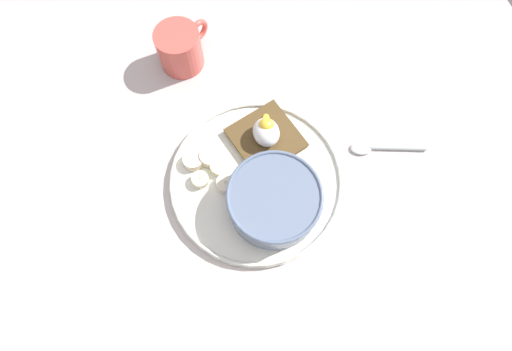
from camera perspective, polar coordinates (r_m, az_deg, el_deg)
The scene contains 12 objects.
ground_plane at distance 67.70cm, azimuth 0.00°, elevation -1.17°, with size 120.00×120.00×2.00cm, color beige.
plate at distance 66.00cm, azimuth 0.00°, elevation -0.66°, with size 28.69×28.69×1.60cm.
oatmeal_bowl at distance 61.68cm, azimuth 2.59°, elevation -3.62°, with size 14.61×14.61×5.98cm.
toast_slice at distance 67.95cm, azimuth 1.42°, elevation 5.34°, with size 12.93×12.93×1.24cm.
poached_egg at distance 65.83cm, azimuth 1.47°, elevation 6.38°, with size 6.84×4.38×4.04cm.
banana_slice_front at distance 66.20cm, azimuth -5.17°, elevation 1.28°, with size 3.74×3.85×1.61cm.
banana_slice_left at distance 65.72cm, azimuth -7.95°, elevation -0.58°, with size 3.38×3.38×1.42cm.
banana_slice_back at distance 65.03cm, azimuth -4.35°, elevation -1.12°, with size 3.61×3.74×1.67cm.
banana_slice_right at distance 66.86cm, azimuth -6.74°, elevation 2.59°, with size 3.28×3.45×1.83cm.
banana_slice_inner at distance 67.04cm, azimuth -8.95°, elevation 2.14°, with size 4.83×4.79×1.67cm.
coffee_mug at distance 76.11cm, azimuth -10.77°, elevation 17.46°, with size 8.12×10.38×7.61cm.
spoon at distance 71.78cm, azimuth 17.06°, elevation 3.85°, with size 5.90×12.83×0.80cm.
Camera 1 is at (20.91, -6.84, 65.02)cm, focal length 28.00 mm.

